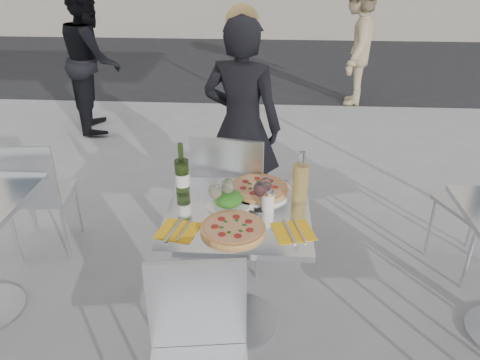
# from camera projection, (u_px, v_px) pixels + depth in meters

# --- Properties ---
(ground) EXTENTS (80.00, 80.00, 0.00)m
(ground) POSITION_uv_depth(u_px,v_px,m) (238.00, 323.00, 2.70)
(ground) COLOR slate
(street_asphalt) EXTENTS (24.00, 5.00, 0.00)m
(street_asphalt) POSITION_uv_depth(u_px,v_px,m) (262.00, 61.00, 8.45)
(street_asphalt) COLOR black
(street_asphalt) RESTS_ON ground
(main_table) EXTENTS (0.72, 0.72, 0.75)m
(main_table) POSITION_uv_depth(u_px,v_px,m) (238.00, 246.00, 2.45)
(main_table) COLOR #B7BABF
(main_table) RESTS_ON ground
(chair_far) EXTENTS (0.51, 0.52, 0.96)m
(chair_far) POSITION_uv_depth(u_px,v_px,m) (232.00, 191.00, 2.92)
(chair_far) COLOR silver
(chair_far) RESTS_ON ground
(chair_near) EXTENTS (0.45, 0.46, 0.88)m
(chair_near) POSITION_uv_depth(u_px,v_px,m) (198.00, 351.00, 1.85)
(chair_near) COLOR silver
(chair_near) RESTS_ON ground
(side_chair_lfar) EXTENTS (0.42, 0.44, 0.85)m
(side_chair_lfar) POSITION_uv_depth(u_px,v_px,m) (35.00, 189.00, 3.07)
(side_chair_lfar) COLOR silver
(side_chair_lfar) RESTS_ON ground
(woman_diner) EXTENTS (0.64, 0.50, 1.56)m
(woman_diner) POSITION_uv_depth(u_px,v_px,m) (242.00, 126.00, 3.33)
(woman_diner) COLOR black
(woman_diner) RESTS_ON ground
(pedestrian_a) EXTENTS (0.80, 0.91, 1.57)m
(pedestrian_a) POSITION_uv_depth(u_px,v_px,m) (92.00, 60.00, 5.13)
(pedestrian_a) COLOR black
(pedestrian_a) RESTS_ON ground
(pedestrian_b) EXTENTS (0.78, 1.11, 1.56)m
(pedestrian_b) POSITION_uv_depth(u_px,v_px,m) (356.00, 44.00, 5.94)
(pedestrian_b) COLOR tan
(pedestrian_b) RESTS_ON ground
(pizza_near) EXTENTS (0.31, 0.31, 0.02)m
(pizza_near) POSITION_uv_depth(u_px,v_px,m) (233.00, 228.00, 2.19)
(pizza_near) COLOR tan
(pizza_near) RESTS_ON main_table
(pizza_far) EXTENTS (0.36, 0.36, 0.03)m
(pizza_far) POSITION_uv_depth(u_px,v_px,m) (259.00, 189.00, 2.53)
(pizza_far) COLOR white
(pizza_far) RESTS_ON main_table
(salad_plate) EXTENTS (0.22, 0.22, 0.09)m
(salad_plate) POSITION_uv_depth(u_px,v_px,m) (228.00, 200.00, 2.38)
(salad_plate) COLOR white
(salad_plate) RESTS_ON main_table
(wine_bottle) EXTENTS (0.07, 0.08, 0.29)m
(wine_bottle) POSITION_uv_depth(u_px,v_px,m) (182.00, 175.00, 2.46)
(wine_bottle) COLOR #395520
(wine_bottle) RESTS_ON main_table
(carafe) EXTENTS (0.08, 0.08, 0.29)m
(carafe) POSITION_uv_depth(u_px,v_px,m) (300.00, 183.00, 2.37)
(carafe) COLOR #E7C462
(carafe) RESTS_ON main_table
(sugar_shaker) EXTENTS (0.06, 0.06, 0.11)m
(sugar_shaker) POSITION_uv_depth(u_px,v_px,m) (268.00, 201.00, 2.34)
(sugar_shaker) COLOR white
(sugar_shaker) RESTS_ON main_table
(wineglass_white_a) EXTENTS (0.07, 0.07, 0.16)m
(wineglass_white_a) POSITION_uv_depth(u_px,v_px,m) (215.00, 192.00, 2.30)
(wineglass_white_a) COLOR white
(wineglass_white_a) RESTS_ON main_table
(wineglass_white_b) EXTENTS (0.07, 0.07, 0.16)m
(wineglass_white_b) POSITION_uv_depth(u_px,v_px,m) (228.00, 187.00, 2.35)
(wineglass_white_b) COLOR white
(wineglass_white_b) RESTS_ON main_table
(wineglass_red_a) EXTENTS (0.07, 0.07, 0.16)m
(wineglass_red_a) POSITION_uv_depth(u_px,v_px,m) (260.00, 190.00, 2.32)
(wineglass_red_a) COLOR white
(wineglass_red_a) RESTS_ON main_table
(wineglass_red_b) EXTENTS (0.07, 0.07, 0.16)m
(wineglass_red_b) POSITION_uv_depth(u_px,v_px,m) (265.00, 186.00, 2.36)
(wineglass_red_b) COLOR white
(wineglass_red_b) RESTS_ON main_table
(napkin_left) EXTENTS (0.21, 0.21, 0.01)m
(napkin_left) POSITION_uv_depth(u_px,v_px,m) (178.00, 230.00, 2.19)
(napkin_left) COLOR yellow
(napkin_left) RESTS_ON main_table
(napkin_right) EXTENTS (0.22, 0.22, 0.01)m
(napkin_right) POSITION_uv_depth(u_px,v_px,m) (293.00, 231.00, 2.19)
(napkin_right) COLOR yellow
(napkin_right) RESTS_ON main_table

